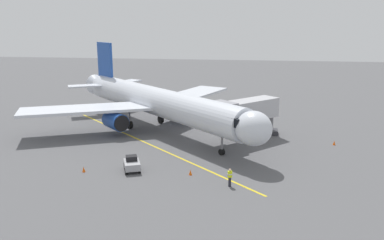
{
  "coord_description": "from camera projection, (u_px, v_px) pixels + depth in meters",
  "views": [
    {
      "loc": [
        -13.65,
        53.36,
        14.39
      ],
      "look_at": [
        -6.31,
        7.51,
        3.0
      ],
      "focal_mm": 36.62,
      "sensor_mm": 36.0,
      "label": 1
    }
  ],
  "objects": [
    {
      "name": "ground_plane",
      "position": [
        157.0,
        126.0,
        56.7
      ],
      "size": [
        220.0,
        220.0,
        0.0
      ],
      "primitive_type": "plane",
      "color": "#565659"
    },
    {
      "name": "apron_lead_in_line",
      "position": [
        145.0,
        142.0,
        48.91
      ],
      "size": [
        29.35,
        27.53,
        0.01
      ],
      "primitive_type": "cube",
      "rotation": [
        0.0,
        0.0,
        0.82
      ],
      "color": "yellow",
      "rests_on": "ground"
    },
    {
      "name": "airplane",
      "position": [
        155.0,
        102.0,
        53.93
      ],
      "size": [
        33.35,
        32.79,
        11.5
      ],
      "color": "silver",
      "rests_on": "ground"
    },
    {
      "name": "jet_bridge",
      "position": [
        241.0,
        112.0,
        48.52
      ],
      "size": [
        9.28,
        9.68,
        5.4
      ],
      "color": "#B7B7BC",
      "rests_on": "ground"
    },
    {
      "name": "ground_crew_marshaller",
      "position": [
        230.0,
        177.0,
        35.49
      ],
      "size": [
        0.46,
        0.37,
        1.71
      ],
      "color": "#23232D",
      "rests_on": "ground"
    },
    {
      "name": "baggage_cart_near_nose",
      "position": [
        155.0,
        104.0,
        69.0
      ],
      "size": [
        2.94,
        2.62,
        1.27
      ],
      "color": "#9E9EA3",
      "rests_on": "ground"
    },
    {
      "name": "baggage_cart_portside",
      "position": [
        247.0,
        110.0,
        64.62
      ],
      "size": [
        2.95,
        2.47,
        1.27
      ],
      "color": "white",
      "rests_on": "ground"
    },
    {
      "name": "tug_starboard_side",
      "position": [
        132.0,
        164.0,
        39.35
      ],
      "size": [
        2.27,
        2.7,
        1.5
      ],
      "color": "#9E9EA3",
      "rests_on": "ground"
    },
    {
      "name": "safety_cone_nose_left",
      "position": [
        84.0,
        169.0,
        39.1
      ],
      "size": [
        0.32,
        0.32,
        0.55
      ],
      "primitive_type": "cone",
      "color": "#F2590F",
      "rests_on": "ground"
    },
    {
      "name": "safety_cone_nose_right",
      "position": [
        190.0,
        172.0,
        38.33
      ],
      "size": [
        0.32,
        0.32,
        0.55
      ],
      "primitive_type": "cone",
      "color": "#F2590F",
      "rests_on": "ground"
    },
    {
      "name": "safety_cone_wing_port",
      "position": [
        334.0,
        143.0,
        47.84
      ],
      "size": [
        0.32,
        0.32,
        0.55
      ],
      "primitive_type": "cone",
      "color": "#F2590F",
      "rests_on": "ground"
    }
  ]
}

